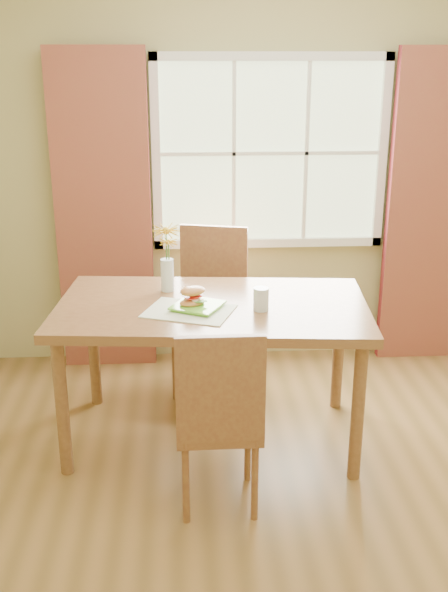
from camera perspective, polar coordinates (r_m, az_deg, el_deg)
room at (r=3.08m, az=8.04°, el=4.14°), size 4.24×3.84×2.74m
window at (r=4.86m, az=3.81°, el=11.66°), size 1.62×0.06×1.32m
curtain_left at (r=4.84m, az=-9.90°, el=6.56°), size 0.65×0.08×2.20m
curtain_right at (r=5.12m, az=16.81°, el=6.72°), size 0.65×0.08×2.20m
dining_table at (r=3.86m, az=-0.98°, el=-1.85°), size 1.80×1.12×0.84m
chair_near at (r=3.32m, az=-0.40°, el=-9.71°), size 0.41×0.41×0.98m
chair_far at (r=4.58m, az=-1.07°, el=-0.44°), size 0.55×0.55×1.09m
placemat at (r=3.72m, az=-2.90°, el=-1.25°), size 0.54×0.47×0.01m
plate at (r=3.75m, az=-2.19°, el=-0.91°), size 0.32×0.32×0.01m
croissant_sandwich at (r=3.74m, az=-2.61°, el=-0.03°), size 0.18×0.15×0.11m
water_glass at (r=3.72m, az=3.07°, el=-0.30°), size 0.08×0.08×0.13m
flower_vase at (r=3.99m, az=-4.73°, el=3.62°), size 0.16×0.16×0.39m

